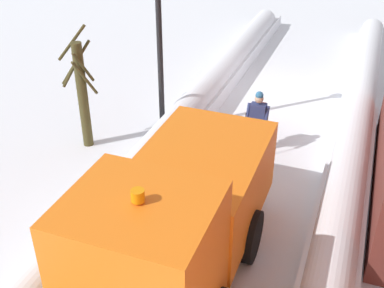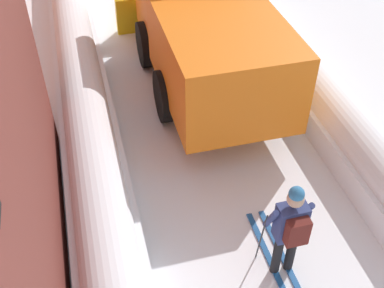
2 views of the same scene
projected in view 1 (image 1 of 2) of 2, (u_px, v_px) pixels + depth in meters
The scene contains 5 objects.
snowbank_right at pixel (61, 265), 9.16m from camera, with size 1.10×36.00×0.98m.
plow_truck at pixel (177, 221), 8.63m from camera, with size 3.20×5.98×3.12m.
skier at pixel (258, 119), 13.07m from camera, with size 0.62×1.80×1.81m.
street_lamp at pixel (159, 14), 12.82m from camera, with size 0.40×0.40×5.60m.
bare_tree_near at pixel (82, 92), 13.03m from camera, with size 0.91×1.00×3.38m.
Camera 1 is at (-2.29, 15.38, 7.08)m, focal length 44.96 mm.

